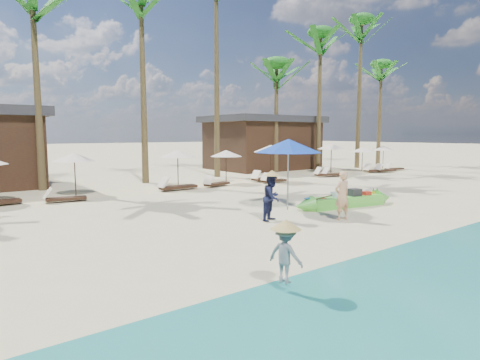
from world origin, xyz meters
TOP-DOWN VIEW (x-y plane):
  - ground at (0.00, 0.00)m, footprint 240.00×240.00m
  - wet_sand_strip at (0.00, -5.00)m, footprint 240.00×4.50m
  - green_canoe at (5.32, 1.91)m, footprint 5.43×1.24m
  - tourist at (3.26, 0.45)m, footprint 0.64×0.47m
  - vendor_green at (1.29, 1.75)m, footprint 0.93×0.84m
  - vendor_yellow at (-2.53, -2.99)m, footprint 0.56×0.76m
  - blue_umbrella at (3.01, 2.81)m, footprint 2.50×2.50m
  - resort_parasol_5 at (-2.51, 11.24)m, footprint 1.95×1.95m
  - lounger_5_left at (-3.41, 9.80)m, footprint 1.76×0.82m
  - resort_parasol_6 at (2.61, 10.83)m, footprint 1.99×1.99m
  - lounger_6_left at (1.97, 10.10)m, footprint 1.84×0.66m
  - lounger_6_right at (2.15, 10.14)m, footprint 1.96×0.64m
  - resort_parasol_7 at (5.87, 11.04)m, footprint 1.89×1.89m
  - lounger_7_left at (4.51, 10.10)m, footprint 1.77×0.95m
  - lounger_7_right at (8.12, 9.50)m, footprint 1.64×0.58m
  - resort_parasol_8 at (8.49, 10.09)m, footprint 2.16×2.16m
  - lounger_8_left at (8.22, 10.50)m, footprint 1.88×0.78m
  - resort_parasol_9 at (15.76, 11.64)m, footprint 2.11×2.11m
  - lounger_9_left at (13.25, 9.92)m, footprint 1.84×1.11m
  - lounger_9_right at (13.86, 9.85)m, footprint 1.75×0.86m
  - resort_parasol_10 at (18.62, 11.00)m, footprint 1.80×1.80m
  - lounger_10_left at (18.40, 9.86)m, footprint 1.82×0.77m
  - lounger_10_right at (19.27, 9.45)m, footprint 1.84×0.78m
  - resort_parasol_11 at (21.97, 11.41)m, footprint 1.84×1.84m
  - lounger_11_left at (21.11, 9.90)m, footprint 1.75×0.84m
  - palm_3 at (-3.36, 14.27)m, footprint 2.08×2.08m
  - palm_4 at (2.15, 14.01)m, footprint 2.08×2.08m
  - palm_5 at (7.45, 14.38)m, footprint 2.08×2.08m
  - palm_6 at (12.84, 14.52)m, footprint 2.08×2.08m
  - palm_7 at (16.57, 13.68)m, footprint 2.08×2.08m
  - palm_8 at (21.07, 13.33)m, footprint 2.08×2.08m
  - palm_9 at (26.21, 14.81)m, footprint 2.08×2.08m
  - pavilion_east at (14.00, 17.50)m, footprint 8.80×6.60m

SIDE VIEW (x-z plane):
  - ground at x=0.00m, z-range 0.00..0.00m
  - wet_sand_strip at x=0.00m, z-range 0.00..0.01m
  - lounger_7_right at x=8.12m, z-range -0.09..0.46m
  - lounger_9_right at x=13.86m, z-range -0.09..0.48m
  - lounger_11_left at x=21.11m, z-range -0.09..0.48m
  - lounger_5_left at x=-3.41m, z-range -0.10..0.48m
  - lounger_7_left at x=4.51m, z-range -0.10..0.48m
  - lounger_9_left at x=13.25m, z-range -0.10..0.50m
  - lounger_10_left at x=18.40m, z-range -0.10..0.50m
  - lounger_10_right at x=19.27m, z-range -0.10..0.50m
  - lounger_6_left at x=1.97m, z-range -0.10..0.51m
  - lounger_8_left at x=8.22m, z-range -0.10..0.52m
  - lounger_6_right at x=2.15m, z-range -0.11..0.55m
  - green_canoe at x=5.32m, z-range -0.11..0.58m
  - vendor_yellow at x=-2.53m, z-range 0.18..1.23m
  - vendor_green at x=1.29m, z-range 0.00..1.57m
  - tourist at x=3.26m, z-range 0.00..1.65m
  - resort_parasol_10 at x=18.62m, z-range 0.75..2.60m
  - resort_parasol_11 at x=21.97m, z-range 0.76..2.65m
  - resort_parasol_7 at x=5.87m, z-range 0.78..2.72m
  - resort_parasol_5 at x=-2.51m, z-range 0.81..2.82m
  - resort_parasol_6 at x=2.61m, z-range 0.82..2.87m
  - resort_parasol_9 at x=15.76m, z-range 0.87..3.05m
  - resort_parasol_8 at x=8.49m, z-range 0.89..3.11m
  - pavilion_east at x=14.00m, z-range 0.05..4.35m
  - blue_umbrella at x=3.01m, z-range 1.09..3.77m
  - palm_6 at x=12.84m, z-range 2.79..11.31m
  - palm_9 at x=26.21m, z-range 3.14..12.97m
  - palm_3 at x=-3.36m, z-range 3.32..13.83m
  - palm_7 at x=16.57m, z-range 3.46..14.53m
  - palm_4 at x=2.15m, z-range 3.60..15.30m
  - palm_8 at x=21.07m, z-range 3.83..16.53m
  - palm_5 at x=7.45m, z-range 4.02..17.62m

